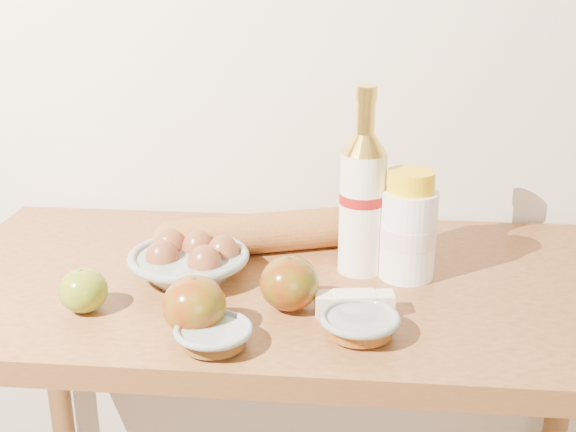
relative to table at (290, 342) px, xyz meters
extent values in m
cube|color=beige|center=(0.00, 0.33, 0.52)|extent=(3.50, 0.02, 2.60)
cube|color=#9B6132|center=(0.00, 0.00, 0.10)|extent=(1.20, 0.60, 0.04)
cylinder|color=brown|center=(-0.55, 0.25, -0.35)|extent=(0.05, 0.05, 0.86)
cylinder|color=white|center=(0.12, 0.04, 0.23)|extent=(0.08, 0.08, 0.21)
cylinder|color=maroon|center=(0.12, 0.04, 0.25)|extent=(0.08, 0.08, 0.02)
cone|color=gold|center=(0.12, 0.04, 0.35)|extent=(0.08, 0.08, 0.03)
cylinder|color=gold|center=(0.12, 0.04, 0.39)|extent=(0.03, 0.03, 0.05)
cylinder|color=gold|center=(0.12, 0.04, 0.43)|extent=(0.04, 0.04, 0.02)
cylinder|color=white|center=(0.19, 0.02, 0.20)|extent=(0.12, 0.12, 0.15)
cylinder|color=#F4CFCD|center=(0.19, 0.02, 0.20)|extent=(0.12, 0.12, 0.03)
cylinder|color=yellow|center=(0.19, 0.02, 0.29)|extent=(0.10, 0.10, 0.03)
torus|color=gray|center=(-0.17, -0.02, 0.16)|extent=(0.24, 0.24, 0.02)
ellipsoid|color=brown|center=(-0.21, -0.03, 0.16)|extent=(0.07, 0.07, 0.07)
ellipsoid|color=brown|center=(-0.13, -0.05, 0.16)|extent=(0.07, 0.07, 0.07)
ellipsoid|color=brown|center=(-0.16, 0.02, 0.16)|extent=(0.07, 0.07, 0.07)
ellipsoid|color=brown|center=(-0.21, 0.02, 0.16)|extent=(0.07, 0.07, 0.07)
ellipsoid|color=brown|center=(-0.11, 0.00, 0.16)|extent=(0.07, 0.07, 0.07)
cylinder|color=#B37136|center=(-0.04, 0.11, 0.16)|extent=(0.37, 0.19, 0.07)
sphere|color=#B37136|center=(-0.21, 0.05, 0.16)|extent=(0.09, 0.09, 0.07)
sphere|color=#B37136|center=(0.13, 0.17, 0.16)|extent=(0.09, 0.09, 0.07)
ellipsoid|color=olive|center=(-0.30, -0.15, 0.16)|extent=(0.09, 0.09, 0.07)
cylinder|color=#472F17|center=(-0.30, -0.15, 0.19)|extent=(0.01, 0.01, 0.01)
ellipsoid|color=#970809|center=(-0.12, -0.20, 0.17)|extent=(0.12, 0.12, 0.08)
cylinder|color=#52351B|center=(-0.12, -0.20, 0.20)|extent=(0.01, 0.01, 0.01)
ellipsoid|color=maroon|center=(0.01, -0.11, 0.17)|extent=(0.09, 0.09, 0.08)
cylinder|color=#4A3218|center=(0.01, -0.11, 0.20)|extent=(0.01, 0.01, 0.01)
torus|color=gray|center=(-0.08, -0.24, 0.15)|extent=(0.12, 0.12, 0.01)
cylinder|color=brown|center=(-0.08, -0.24, 0.14)|extent=(0.10, 0.10, 0.02)
torus|color=gray|center=(0.12, -0.19, 0.15)|extent=(0.13, 0.13, 0.01)
cylinder|color=brown|center=(0.12, -0.19, 0.14)|extent=(0.11, 0.11, 0.02)
cube|color=#F3EBBC|center=(0.11, -0.12, 0.14)|extent=(0.12, 0.05, 0.03)
cube|color=#F0E6CB|center=(0.11, -0.12, 0.14)|extent=(0.07, 0.04, 0.03)
camera|label=1|loc=(0.10, -1.09, 0.64)|focal=45.00mm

